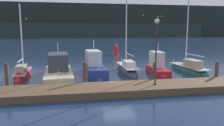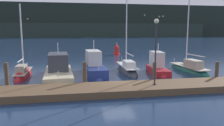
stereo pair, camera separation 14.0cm
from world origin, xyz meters
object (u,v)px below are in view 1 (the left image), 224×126
sailboat_berth_4 (127,71)px  channel_buoy (116,50)px  sailboat_berth_1 (23,76)px  dock_lamppost (156,42)px  motorboat_berth_5 (157,70)px  sailboat_berth_6 (189,69)px  motorboat_berth_3 (94,70)px  motorboat_berth_2 (59,73)px

sailboat_berth_4 → channel_buoy: bearing=82.7°
sailboat_berth_1 → dock_lamppost: 12.43m
motorboat_berth_5 → channel_buoy: bearing=92.5°
motorboat_berth_5 → sailboat_berth_6: 3.75m
motorboat_berth_3 → sailboat_berth_1: bearing=-178.9°
sailboat_berth_4 → motorboat_berth_5: 2.97m
sailboat_berth_4 → channel_buoy: size_ratio=3.93×
motorboat_berth_3 → channel_buoy: (5.40, 16.36, 0.37)m
motorboat_berth_5 → dock_lamppost: size_ratio=1.07×
motorboat_berth_2 → motorboat_berth_5: size_ratio=1.58×
sailboat_berth_1 → dock_lamppost: (10.08, -6.49, 3.32)m
sailboat_berth_4 → sailboat_berth_6: (6.49, -0.35, 0.04)m
motorboat_berth_3 → motorboat_berth_5: size_ratio=1.33×
motorboat_berth_3 → channel_buoy: bearing=71.7°
motorboat_berth_3 → channel_buoy: size_ratio=3.10×
sailboat_berth_1 → dock_lamppost: size_ratio=1.64×
sailboat_berth_1 → sailboat_berth_6: bearing=0.2°
motorboat_berth_3 → motorboat_berth_5: 6.18m
motorboat_berth_2 → channel_buoy: bearing=63.2°
sailboat_berth_4 → sailboat_berth_6: sailboat_berth_6 is taller
sailboat_berth_1 → sailboat_berth_4: sailboat_berth_4 is taller
motorboat_berth_5 → dock_lamppost: bearing=-113.2°
motorboat_berth_2 → motorboat_berth_5: motorboat_berth_2 is taller
sailboat_berth_4 → motorboat_berth_5: size_ratio=1.69×
sailboat_berth_6 → dock_lamppost: sailboat_berth_6 is taller
motorboat_berth_3 → motorboat_berth_5: motorboat_berth_3 is taller
motorboat_berth_5 → sailboat_berth_6: size_ratio=0.47×
motorboat_berth_5 → sailboat_berth_4: bearing=160.6°
sailboat_berth_4 → dock_lamppost: sailboat_berth_4 is taller
sailboat_berth_6 → channel_buoy: 17.01m
motorboat_berth_2 → motorboat_berth_3: (3.27, 0.79, 0.09)m
motorboat_berth_3 → channel_buoy: motorboat_berth_3 is taller
motorboat_berth_2 → sailboat_berth_6: 13.12m
motorboat_berth_5 → dock_lamppost: 7.14m
sailboat_berth_6 → dock_lamppost: bearing=-133.6°
motorboat_berth_3 → motorboat_berth_5: (6.14, -0.69, -0.08)m
sailboat_berth_1 → channel_buoy: sailboat_berth_1 is taller
sailboat_berth_1 → motorboat_berth_5: bearing=-2.6°
sailboat_berth_1 → motorboat_berth_3: sailboat_berth_1 is taller
sailboat_berth_4 → channel_buoy: 16.21m
motorboat_berth_2 → channel_buoy: size_ratio=3.67×
sailboat_berth_1 → sailboat_berth_4: (9.82, 0.41, 0.01)m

